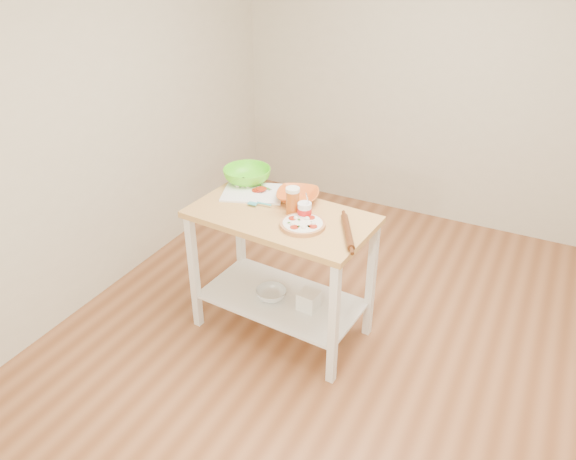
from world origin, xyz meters
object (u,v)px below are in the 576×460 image
(spatula, at_px, (259,204))
(shelf_bin, at_px, (309,301))
(orange_bowl, at_px, (298,196))
(shelf_glass_bowl, at_px, (271,294))
(green_bowl, at_px, (247,175))
(rolling_pin, at_px, (348,232))
(prep_island, at_px, (281,249))
(yogurt_tub, at_px, (305,211))
(pizza, at_px, (303,224))
(knife, at_px, (252,183))
(cutting_board, at_px, (253,192))
(beer_pint, at_px, (293,201))

(spatula, distance_m, shelf_bin, 0.71)
(spatula, distance_m, orange_bowl, 0.26)
(shelf_glass_bowl, bearing_deg, spatula, 150.07)
(green_bowl, bearing_deg, rolling_pin, -22.30)
(prep_island, relative_size, yogurt_tub, 6.39)
(yogurt_tub, height_order, shelf_glass_bowl, yogurt_tub)
(rolling_pin, bearing_deg, shelf_glass_bowl, 177.72)
(pizza, bearing_deg, orange_bowl, 121.07)
(pizza, xyz_separation_m, shelf_bin, (0.02, 0.06, -0.59))
(orange_bowl, xyz_separation_m, shelf_bin, (0.20, -0.23, -0.61))
(knife, distance_m, green_bowl, 0.07)
(prep_island, bearing_deg, shelf_bin, -5.63)
(pizza, relative_size, shelf_glass_bowl, 1.31)
(shelf_glass_bowl, bearing_deg, rolling_pin, -2.28)
(rolling_pin, bearing_deg, pizza, -174.40)
(prep_island, relative_size, rolling_pin, 3.19)
(shelf_glass_bowl, bearing_deg, cutting_board, 138.57)
(spatula, distance_m, yogurt_tub, 0.33)
(pizza, bearing_deg, rolling_pin, 5.60)
(cutting_board, bearing_deg, spatula, -69.33)
(orange_bowl, bearing_deg, yogurt_tub, -53.98)
(green_bowl, relative_size, beer_pint, 1.87)
(prep_island, xyz_separation_m, spatula, (-0.18, 0.03, 0.27))
(shelf_bin, bearing_deg, green_bowl, 152.48)
(cutting_board, distance_m, shelf_glass_bowl, 0.69)
(green_bowl, xyz_separation_m, rolling_pin, (0.89, -0.36, -0.03))
(rolling_pin, bearing_deg, knife, 157.77)
(knife, height_order, yogurt_tub, yogurt_tub)
(pizza, distance_m, beer_pint, 0.19)
(cutting_board, xyz_separation_m, knife, (-0.07, 0.11, 0.01))
(prep_island, bearing_deg, beer_pint, 35.24)
(cutting_board, distance_m, beer_pint, 0.40)
(pizza, distance_m, spatula, 0.38)
(spatula, xyz_separation_m, orange_bowl, (0.19, 0.18, 0.02))
(cutting_board, bearing_deg, yogurt_tub, -39.52)
(shelf_glass_bowl, bearing_deg, knife, 134.10)
(cutting_board, relative_size, beer_pint, 2.75)
(prep_island, distance_m, cutting_board, 0.44)
(orange_bowl, height_order, shelf_bin, orange_bowl)
(cutting_board, height_order, spatula, cutting_board)
(rolling_pin, bearing_deg, spatula, 172.24)
(pizza, xyz_separation_m, yogurt_tub, (-0.03, 0.10, 0.04))
(prep_island, height_order, knife, knife)
(pizza, height_order, spatula, pizza)
(pizza, bearing_deg, yogurt_tub, 109.54)
(orange_bowl, bearing_deg, shelf_glass_bowl, -106.70)
(rolling_pin, bearing_deg, yogurt_tub, 167.12)
(spatula, bearing_deg, shelf_bin, -10.55)
(shelf_glass_bowl, bearing_deg, green_bowl, 136.67)
(green_bowl, bearing_deg, shelf_bin, -27.52)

